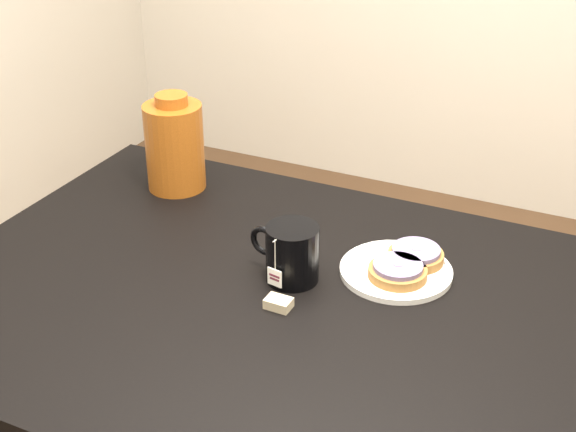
{
  "coord_description": "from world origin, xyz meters",
  "views": [
    {
      "loc": [
        0.45,
        -1.05,
        1.55
      ],
      "look_at": [
        -0.13,
        0.18,
        0.81
      ],
      "focal_mm": 50.0,
      "sensor_mm": 36.0,
      "label": 1
    }
  ],
  "objects_px": {
    "table": "(313,345)",
    "bagel_package": "(175,145)",
    "teabag_pouch": "(279,303)",
    "plate": "(396,270)",
    "mug": "(291,253)",
    "bagel_front": "(398,271)",
    "bagel_back": "(416,255)"
  },
  "relations": [
    {
      "from": "table",
      "to": "bagel_package",
      "type": "relative_size",
      "value": 6.46
    },
    {
      "from": "teabag_pouch",
      "to": "bagel_package",
      "type": "relative_size",
      "value": 0.21
    },
    {
      "from": "teabag_pouch",
      "to": "table",
      "type": "bearing_deg",
      "value": 29.5
    },
    {
      "from": "plate",
      "to": "teabag_pouch",
      "type": "xyz_separation_m",
      "value": [
        -0.15,
        -0.19,
        0.0
      ]
    },
    {
      "from": "plate",
      "to": "mug",
      "type": "height_order",
      "value": "mug"
    },
    {
      "from": "mug",
      "to": "table",
      "type": "bearing_deg",
      "value": -30.47
    },
    {
      "from": "bagel_front",
      "to": "bagel_package",
      "type": "distance_m",
      "value": 0.6
    },
    {
      "from": "bagel_back",
      "to": "plate",
      "type": "bearing_deg",
      "value": -119.84
    },
    {
      "from": "bagel_back",
      "to": "mug",
      "type": "bearing_deg",
      "value": -144.1
    },
    {
      "from": "bagel_back",
      "to": "bagel_front",
      "type": "relative_size",
      "value": 0.91
    },
    {
      "from": "table",
      "to": "bagel_back",
      "type": "distance_m",
      "value": 0.26
    },
    {
      "from": "table",
      "to": "teabag_pouch",
      "type": "height_order",
      "value": "teabag_pouch"
    },
    {
      "from": "table",
      "to": "plate",
      "type": "xyz_separation_m",
      "value": [
        0.09,
        0.16,
        0.09
      ]
    },
    {
      "from": "plate",
      "to": "bagel_back",
      "type": "height_order",
      "value": "bagel_back"
    },
    {
      "from": "bagel_front",
      "to": "bagel_package",
      "type": "height_order",
      "value": "bagel_package"
    },
    {
      "from": "bagel_back",
      "to": "mug",
      "type": "relative_size",
      "value": 0.82
    },
    {
      "from": "plate",
      "to": "bagel_package",
      "type": "bearing_deg",
      "value": 166.22
    },
    {
      "from": "bagel_back",
      "to": "bagel_front",
      "type": "distance_m",
      "value": 0.07
    },
    {
      "from": "plate",
      "to": "bagel_package",
      "type": "distance_m",
      "value": 0.58
    },
    {
      "from": "table",
      "to": "bagel_back",
      "type": "height_order",
      "value": "bagel_back"
    },
    {
      "from": "plate",
      "to": "bagel_back",
      "type": "distance_m",
      "value": 0.05
    },
    {
      "from": "bagel_front",
      "to": "teabag_pouch",
      "type": "xyz_separation_m",
      "value": [
        -0.16,
        -0.16,
        -0.01
      ]
    },
    {
      "from": "teabag_pouch",
      "to": "bagel_package",
      "type": "xyz_separation_m",
      "value": [
        -0.41,
        0.33,
        0.09
      ]
    },
    {
      "from": "table",
      "to": "bagel_package",
      "type": "bearing_deg",
      "value": 147.44
    },
    {
      "from": "mug",
      "to": "bagel_package",
      "type": "bearing_deg",
      "value": 159.24
    },
    {
      "from": "table",
      "to": "mug",
      "type": "distance_m",
      "value": 0.17
    },
    {
      "from": "table",
      "to": "bagel_back",
      "type": "bearing_deg",
      "value": 59.57
    },
    {
      "from": "table",
      "to": "teabag_pouch",
      "type": "bearing_deg",
      "value": -150.5
    },
    {
      "from": "bagel_back",
      "to": "bagel_package",
      "type": "bearing_deg",
      "value": 170.65
    },
    {
      "from": "bagel_back",
      "to": "bagel_package",
      "type": "height_order",
      "value": "bagel_package"
    },
    {
      "from": "bagel_back",
      "to": "bagel_front",
      "type": "bearing_deg",
      "value": -100.85
    },
    {
      "from": "bagel_package",
      "to": "bagel_back",
      "type": "bearing_deg",
      "value": -9.35
    }
  ]
}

